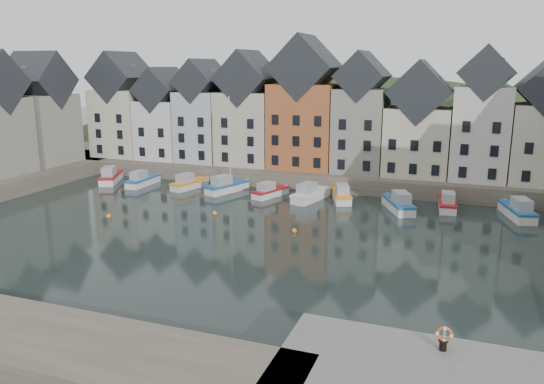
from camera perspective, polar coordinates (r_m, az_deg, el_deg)
The scene contains 18 objects.
ground at distance 49.10m, azimuth -6.11°, elevation -5.27°, with size 260.00×260.00×0.00m, color black.
far_quay at distance 76.00m, azimuth 3.89°, elevation 2.27°, with size 90.00×16.00×2.00m, color #524B3F.
hillside at distance 105.31m, azimuth 7.75°, elevation -5.31°, with size 153.60×70.40×64.00m.
far_terrace at distance 72.12m, azimuth 6.01°, elevation 7.95°, with size 72.37×8.16×17.78m.
left_terrace at distance 79.46m, azimuth -25.81°, elevation 7.20°, with size 7.65×17.00×15.69m.
mooring_buoys at distance 55.33m, azimuth -7.40°, elevation -2.98°, with size 20.50×5.50×0.50m.
boat_a at distance 76.30m, azimuth -16.97°, elevation 1.56°, with size 4.51×6.78×2.50m.
boat_b at distance 73.10m, azimuth -13.79°, elevation 1.21°, with size 1.89×6.02×2.31m.
boat_c at distance 70.18m, azimuth -8.94°, elevation 0.93°, with size 3.09×6.13×2.25m.
boat_d at distance 67.53m, azimuth -4.97°, elevation 0.65°, with size 3.99×6.68×12.21m.
boat_e at distance 64.92m, azimuth -0.28°, elevation 0.03°, with size 3.38×5.72×2.10m.
boat_f at distance 63.24m, azimuth 4.11°, elevation -0.27°, with size 3.54×6.71×2.46m.
boat_g at distance 63.56m, azimuth 7.48°, elevation -0.32°, with size 3.77×6.33×2.32m.
boat_h at distance 60.32m, azimuth 13.47°, elevation -1.27°, with size 4.57×6.80×2.51m.
boat_i at distance 62.40m, azimuth 18.35°, elevation -1.17°, with size 2.29×6.10×2.30m.
boat_j at distance 61.67m, azimuth 24.93°, elevation -1.86°, with size 3.70×6.81×2.50m.
mooring_bollard at distance 28.44m, azimuth 17.93°, elevation -15.33°, with size 0.48×0.48×0.56m.
life_ring_post at distance 28.14m, azimuth 18.06°, elevation -14.39°, with size 0.80×0.17×1.30m.
Camera 1 is at (20.85, -41.59, 15.69)m, focal length 35.00 mm.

